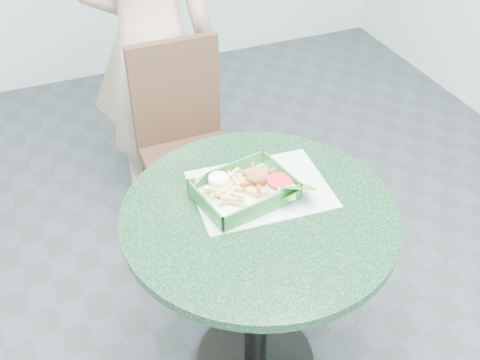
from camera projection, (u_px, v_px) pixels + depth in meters
name	position (u px, v px, depth m)	size (l,w,h in m)	color
floor	(255.00, 360.00, 2.14)	(4.00, 5.00, 0.02)	#303335
cafe_table	(258.00, 255.00, 1.78)	(0.83, 0.83, 0.75)	black
dining_chair	(185.00, 136.00, 2.38)	(0.38, 0.38, 0.93)	#311C10
diner_person	(149.00, 29.00, 2.39)	(0.65, 0.42, 1.77)	beige
placemat	(260.00, 194.00, 1.74)	(0.41, 0.31, 0.00)	silver
food_basket	(244.00, 198.00, 1.71)	(0.28, 0.21, 0.06)	#226A2B
crab_sandwich	(260.00, 184.00, 1.71)	(0.12, 0.12, 0.07)	gold
fries_pile	(227.00, 192.00, 1.70)	(0.11, 0.12, 0.04)	#F3D075
sauce_ramekin	(220.00, 183.00, 1.71)	(0.06, 0.06, 0.04)	white
garnish_cup	(283.00, 196.00, 1.67)	(0.12, 0.12, 0.05)	white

